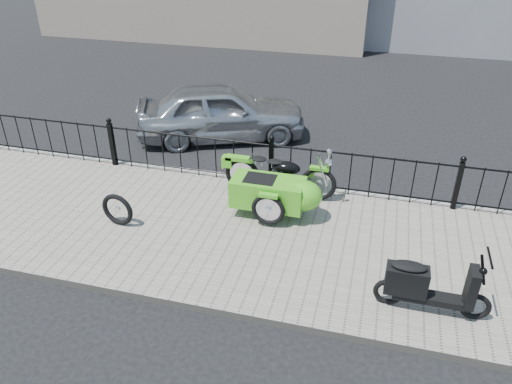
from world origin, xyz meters
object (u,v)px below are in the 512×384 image
(motorcycle_sidecar, at_px, (279,189))
(spare_tire, at_px, (117,210))
(scooter, at_px, (425,286))
(sedan_car, at_px, (221,111))

(motorcycle_sidecar, xyz_separation_m, spare_tire, (-2.64, -1.14, -0.17))
(scooter, xyz_separation_m, spare_tire, (-5.14, 0.84, -0.11))
(motorcycle_sidecar, height_order, sedan_car, sedan_car)
(scooter, bearing_deg, motorcycle_sidecar, 141.40)
(motorcycle_sidecar, bearing_deg, scooter, -38.60)
(motorcycle_sidecar, height_order, spare_tire, motorcycle_sidecar)
(scooter, xyz_separation_m, sedan_car, (-4.66, 5.19, 0.16))
(sedan_car, bearing_deg, motorcycle_sidecar, -167.94)
(spare_tire, xyz_separation_m, sedan_car, (0.48, 4.34, 0.26))
(spare_tire, bearing_deg, motorcycle_sidecar, 23.40)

